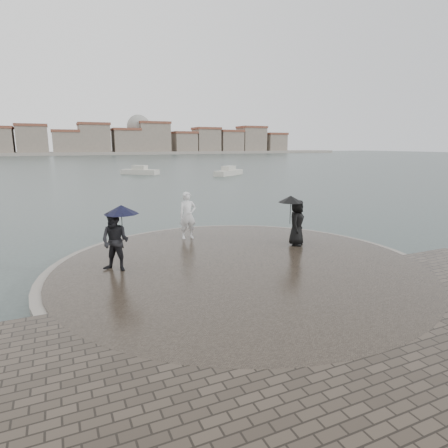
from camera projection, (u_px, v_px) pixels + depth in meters
name	position (u px, v px, depth m)	size (l,w,h in m)	color
ground	(303.00, 317.00, 9.32)	(400.00, 400.00, 0.00)	#2B3835
kerb_ring	(240.00, 269.00, 12.41)	(12.50, 12.50, 0.32)	gray
quay_tip	(240.00, 269.00, 12.40)	(11.90, 11.90, 0.36)	#2D261E
statue	(188.00, 215.00, 15.52)	(0.71, 0.47, 1.96)	silver
visitor_left	(117.00, 235.00, 11.52)	(1.37, 1.19, 2.04)	black
visitor_right	(295.00, 218.00, 14.44)	(1.25, 1.10, 1.95)	black
far_skyline	(49.00, 141.00, 148.88)	(260.00, 20.00, 37.00)	gray
boats	(122.00, 177.00, 44.98)	(39.25, 21.45, 1.50)	beige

